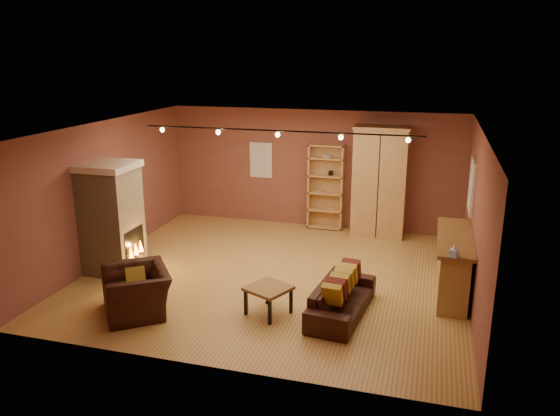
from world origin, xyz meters
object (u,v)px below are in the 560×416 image
(loveseat, at_px, (342,292))
(coffee_table, at_px, (268,291))
(bookcase, at_px, (326,186))
(fireplace, at_px, (112,218))
(armchair, at_px, (136,284))
(armoire, at_px, (380,182))
(bar_counter, at_px, (453,264))

(loveseat, height_order, coffee_table, loveseat)
(loveseat, xyz_separation_m, coffee_table, (-1.14, -0.31, 0.02))
(bookcase, xyz_separation_m, loveseat, (1.14, -4.37, -0.66))
(fireplace, relative_size, armchair, 1.57)
(armoire, distance_m, coffee_table, 4.73)
(armoire, xyz_separation_m, coffee_table, (-1.26, -4.48, -0.86))
(bookcase, bearing_deg, fireplace, -132.15)
(loveseat, bearing_deg, bookcase, 20.94)
(fireplace, bearing_deg, armoire, 37.21)
(coffee_table, bearing_deg, bookcase, 90.06)
(armoire, bearing_deg, loveseat, -91.66)
(bookcase, xyz_separation_m, armoire, (1.26, -0.21, 0.23))
(bar_counter, xyz_separation_m, armchair, (-4.91, -2.21, -0.03))
(armoire, relative_size, coffee_table, 3.06)
(armoire, distance_m, bar_counter, 3.31)
(fireplace, height_order, loveseat, fireplace)
(armchair, bearing_deg, loveseat, 67.48)
(loveseat, bearing_deg, coffee_table, 111.75)
(bookcase, xyz_separation_m, coffee_table, (0.00, -4.69, -0.63))
(fireplace, height_order, bar_counter, fireplace)
(loveseat, height_order, armchair, armchair)
(armoire, height_order, loveseat, armoire)
(bar_counter, relative_size, armchair, 1.62)
(armchair, bearing_deg, bookcase, 121.10)
(loveseat, relative_size, armchair, 1.38)
(fireplace, height_order, armchair, fireplace)
(armoire, bearing_deg, fireplace, -142.79)
(bookcase, relative_size, armchair, 1.50)
(bookcase, distance_m, loveseat, 4.57)
(armoire, distance_m, loveseat, 4.26)
(armoire, xyz_separation_m, bar_counter, (1.59, -2.81, -0.73))
(loveseat, bearing_deg, bar_counter, -45.34)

